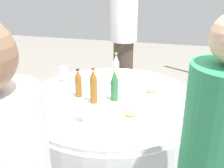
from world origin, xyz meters
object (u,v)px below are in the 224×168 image
at_px(bottle_amber_north, 94,87).
at_px(person_north, 124,45).
at_px(plate_inner, 133,77).
at_px(wine_glass_east, 64,71).
at_px(wine_glass_left, 117,80).
at_px(dining_table, 112,112).
at_px(plate_front, 130,115).
at_px(plate_far, 151,92).
at_px(bottle_green_mid, 115,86).
at_px(wine_glass_outer, 30,95).
at_px(wine_glass_rear, 83,108).
at_px(bottle_amber_south, 78,84).
at_px(bottle_clear_left, 116,71).

distance_m(bottle_amber_north, person_north, 1.45).
bearing_deg(plate_inner, wine_glass_east, 22.64).
height_order(bottle_amber_north, wine_glass_left, bottle_amber_north).
height_order(dining_table, person_north, person_north).
xyz_separation_m(plate_front, plate_inner, (0.11, -0.78, -0.00)).
height_order(plate_front, plate_inner, plate_front).
relative_size(dining_table, plate_far, 6.88).
xyz_separation_m(bottle_green_mid, wine_glass_outer, (0.61, 0.28, -0.02)).
bearing_deg(wine_glass_east, dining_table, 157.53).
bearing_deg(person_north, plate_inner, -79.38).
relative_size(wine_glass_outer, person_north, 0.09).
bearing_deg(plate_front, person_north, -76.94).
relative_size(plate_far, plate_inner, 1.00).
relative_size(wine_glass_rear, plate_inner, 0.71).
relative_size(wine_glass_east, plate_far, 0.69).
xyz_separation_m(dining_table, plate_front, (-0.21, 0.30, 0.16)).
height_order(bottle_amber_south, plate_far, bottle_amber_south).
relative_size(dining_table, wine_glass_east, 9.90).
bearing_deg(bottle_amber_north, dining_table, -131.42).
relative_size(bottle_amber_south, plate_inner, 1.11).
height_order(wine_glass_outer, wine_glass_rear, wine_glass_rear).
xyz_separation_m(wine_glass_east, person_north, (-0.36, -1.09, 0.01)).
xyz_separation_m(wine_glass_east, wine_glass_outer, (0.05, 0.55, -0.01)).
distance_m(bottle_green_mid, person_north, 1.37).
bearing_deg(plate_far, wine_glass_left, 3.78).
xyz_separation_m(bottle_clear_left, wine_glass_rear, (0.08, 0.69, -0.04)).
bearing_deg(plate_far, plate_front, 76.53).
xyz_separation_m(bottle_clear_left, plate_far, (-0.34, 0.09, -0.14)).
xyz_separation_m(bottle_green_mid, bottle_clear_left, (0.05, -0.29, 0.03)).
height_order(wine_glass_east, person_north, person_north).
xyz_separation_m(bottle_amber_south, wine_glass_east, (0.25, -0.27, -0.00)).
distance_m(wine_glass_rear, plate_inner, 0.95).
bearing_deg(person_north, plate_front, -84.07).
height_order(wine_glass_outer, plate_inner, wine_glass_outer).
height_order(bottle_amber_south, bottle_green_mid, bottle_green_mid).
xyz_separation_m(bottle_amber_south, wine_glass_outer, (0.29, 0.28, -0.01)).
height_order(bottle_clear_left, plate_inner, bottle_clear_left).
xyz_separation_m(bottle_amber_north, wine_glass_rear, (-0.02, 0.31, -0.03)).
bearing_deg(wine_glass_left, wine_glass_rear, 79.27).
bearing_deg(wine_glass_outer, bottle_amber_south, -136.21).
relative_size(wine_glass_left, wine_glass_outer, 1.05).
distance_m(bottle_amber_north, wine_glass_rear, 0.31).
height_order(plate_inner, person_north, person_north).
relative_size(dining_table, bottle_amber_south, 6.19).
xyz_separation_m(dining_table, plate_far, (-0.32, -0.16, 0.16)).
relative_size(wine_glass_left, wine_glass_rear, 0.98).
distance_m(wine_glass_east, plate_far, 0.85).
bearing_deg(plate_front, plate_far, -103.47).
bearing_deg(bottle_clear_left, wine_glass_outer, 46.34).
distance_m(bottle_amber_south, wine_glass_east, 0.37).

